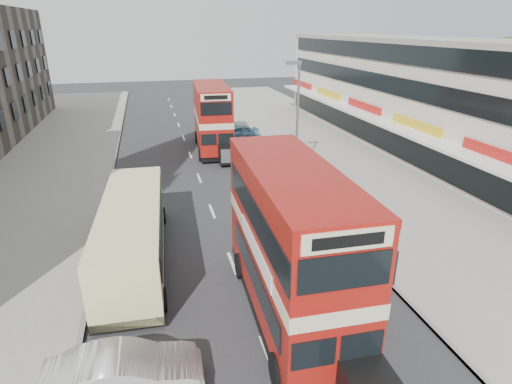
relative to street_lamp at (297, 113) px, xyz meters
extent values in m
cube|color=#28282B|center=(-6.52, 2.00, -4.78)|extent=(12.00, 90.00, 0.01)
cube|color=gray|center=(5.48, 2.00, -4.71)|extent=(12.00, 90.00, 0.15)
cube|color=gray|center=(-18.52, 2.00, -4.71)|extent=(12.00, 90.00, 0.15)
cube|color=gray|center=(-12.62, 2.00, -4.71)|extent=(0.20, 90.00, 0.16)
cube|color=gray|center=(-0.42, 2.00, -4.71)|extent=(0.20, 90.00, 0.16)
cube|color=beige|center=(13.48, 4.00, -0.28)|extent=(8.00, 46.00, 9.00)
cube|color=black|center=(9.43, 4.00, -3.18)|extent=(0.10, 44.00, 2.40)
cube|color=gray|center=(13.48, 4.00, 4.32)|extent=(8.20, 46.20, 0.40)
cube|color=white|center=(8.58, 4.00, -1.78)|extent=(1.80, 44.00, 0.20)
cylinder|color=slate|center=(0.08, 0.00, -0.78)|extent=(0.16, 0.16, 8.00)
cube|color=slate|center=(-0.32, 0.00, 3.22)|extent=(1.00, 0.20, 0.25)
cube|color=black|center=(-5.15, -13.95, -4.40)|extent=(3.05, 8.91, 0.39)
cube|color=maroon|center=(-5.15, -13.95, -3.08)|extent=(3.03, 8.91, 2.43)
cube|color=beige|center=(-5.15, -13.95, -1.70)|extent=(3.07, 8.95, 0.50)
cube|color=maroon|center=(-5.15, -13.95, -0.37)|extent=(3.03, 8.91, 2.32)
cube|color=maroon|center=(-5.15, -13.95, 0.87)|extent=(3.05, 8.93, 0.28)
cube|color=black|center=(-4.34, 9.18, -4.41)|extent=(3.28, 8.70, 0.37)
cube|color=maroon|center=(-4.34, 9.18, -3.13)|extent=(3.26, 8.70, 2.35)
cube|color=beige|center=(-4.34, 9.18, -1.80)|extent=(3.30, 8.75, 0.48)
cube|color=maroon|center=(-4.34, 9.18, -0.52)|extent=(3.26, 8.70, 2.24)
cube|color=maroon|center=(-4.34, 9.18, 0.69)|extent=(3.28, 8.72, 0.27)
cube|color=black|center=(-4.02, 4.24, -3.82)|extent=(1.37, 1.37, 1.39)
cube|color=black|center=(-10.79, -8.70, -4.38)|extent=(3.05, 10.32, 0.41)
cube|color=beige|center=(-10.79, -8.70, -3.20)|extent=(3.03, 10.32, 2.66)
imported|color=silver|center=(-11.03, -16.40, -4.03)|extent=(4.62, 1.72, 1.51)
imported|color=#A72C10|center=(-1.94, -4.14, -4.18)|extent=(4.28, 1.99, 1.21)
imported|color=#BC4912|center=(-1.35, 4.14, -4.23)|extent=(4.14, 2.21, 1.11)
imported|color=#5C96B8|center=(-1.63, 11.95, -4.07)|extent=(4.38, 2.12, 1.44)
imported|color=gray|center=(1.01, -4.82, -3.78)|extent=(0.66, 0.48, 1.71)
imported|color=gray|center=(-1.69, 3.82, -4.32)|extent=(0.79, 1.83, 0.93)
imported|color=black|center=(-1.69, 3.82, -3.67)|extent=(0.59, 0.42, 1.53)
camera|label=1|loc=(-9.61, -26.33, 5.36)|focal=29.21mm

